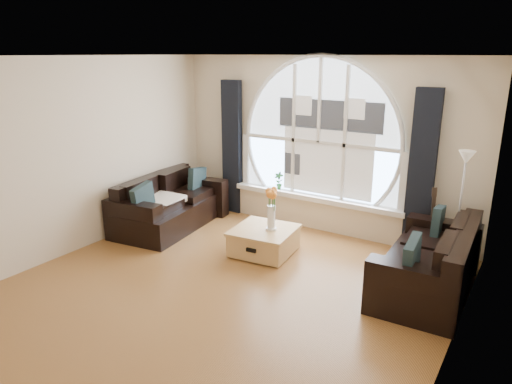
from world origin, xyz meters
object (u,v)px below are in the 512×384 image
potted_plant (279,181)px  coffee_chest (264,240)px  sofa_left (170,203)px  guitar (432,223)px  floor_lamp (459,214)px  sofa_right (428,259)px  vase_flowers (271,203)px

potted_plant → coffee_chest: bearing=-68.5°
sofa_left → potted_plant: (1.32, 1.21, 0.30)m
guitar → coffee_chest: bearing=-172.1°
coffee_chest → guitar: size_ratio=0.78×
guitar → potted_plant: (-2.53, 0.25, 0.17)m
sofa_left → floor_lamp: 4.28m
sofa_right → guitar: size_ratio=1.74×
guitar → potted_plant: 2.55m
vase_flowers → guitar: (1.93, 1.01, -0.23)m
sofa_left → vase_flowers: 1.96m
coffee_chest → vase_flowers: (0.10, 0.03, 0.55)m
vase_flowers → potted_plant: size_ratio=2.41×
sofa_right → coffee_chest: size_ratio=2.22×
sofa_left → guitar: guitar is taller
sofa_left → floor_lamp: size_ratio=1.16×
guitar → potted_plant: size_ratio=3.65×
sofa_right → potted_plant: 2.95m
sofa_left → sofa_right: bearing=-6.9°
vase_flowers → guitar: vase_flowers is taller
coffee_chest → floor_lamp: 2.57m
sofa_left → coffee_chest: 1.84m
sofa_right → coffee_chest: 2.20m
sofa_right → vase_flowers: size_ratio=2.63×
vase_flowers → guitar: size_ratio=0.66×
sofa_right → vase_flowers: bearing=-179.3°
sofa_left → potted_plant: 1.81m
floor_lamp → sofa_right: bearing=-104.5°
floor_lamp → guitar: bearing=147.3°
coffee_chest → guitar: guitar is taller
coffee_chest → vase_flowers: bearing=8.7°
sofa_left → coffee_chest: (1.83, -0.07, -0.20)m
sofa_left → coffee_chest: size_ratio=2.24×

